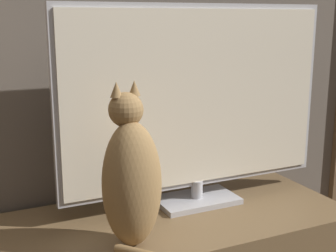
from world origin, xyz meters
TOP-DOWN VIEW (x-y plane):
  - tv at (0.13, 0.98)m, footprint 1.03×0.18m
  - cat at (-0.20, 0.77)m, footprint 0.19×0.30m

SIDE VIEW (x-z plane):
  - cat at x=-0.20m, z-range 0.43..0.93m
  - tv at x=0.13m, z-range 0.49..1.21m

